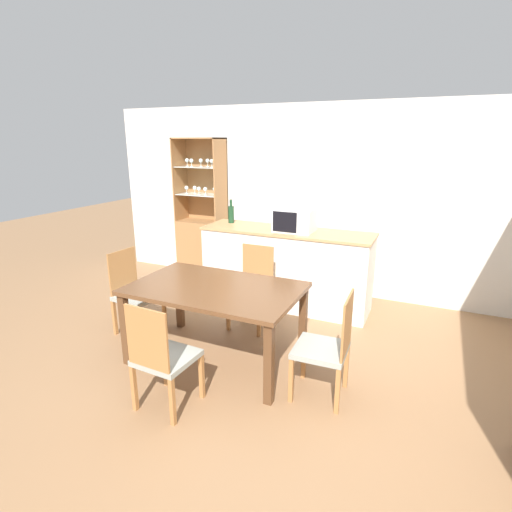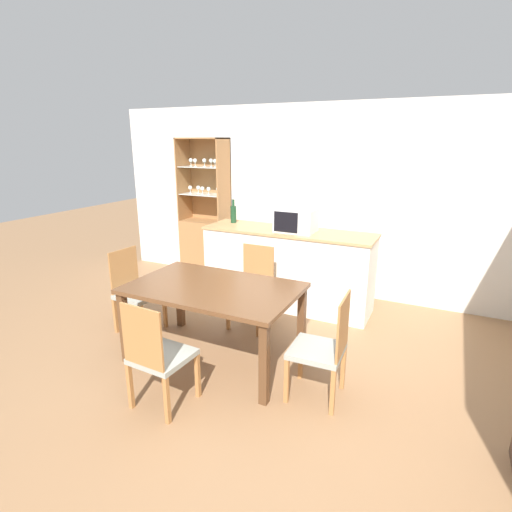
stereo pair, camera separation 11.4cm
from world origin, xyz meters
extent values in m
plane|color=#936B47|center=(0.00, 0.00, 0.00)|extent=(18.00, 18.00, 0.00)
cube|color=silver|center=(0.00, 2.63, 1.27)|extent=(6.80, 0.06, 2.55)
cube|color=white|center=(-0.33, 1.90, 0.48)|extent=(2.13, 0.60, 0.96)
cube|color=tan|center=(-0.33, 1.90, 0.98)|extent=(2.16, 0.63, 0.03)
cube|color=#A37042|center=(-1.89, 2.40, 0.44)|extent=(0.72, 0.39, 0.89)
cube|color=#A37042|center=(-1.89, 2.59, 1.50)|extent=(0.72, 0.02, 1.22)
cube|color=#A37042|center=(-2.24, 2.40, 1.50)|extent=(0.02, 0.39, 1.22)
cube|color=#A37042|center=(-1.54, 2.40, 1.50)|extent=(0.02, 0.39, 1.22)
cube|color=#A37042|center=(-1.89, 2.40, 2.10)|extent=(0.72, 0.39, 0.02)
cube|color=silver|center=(-1.89, 2.40, 1.29)|extent=(0.68, 0.35, 0.01)
cube|color=silver|center=(-1.89, 2.40, 1.69)|extent=(0.68, 0.35, 0.01)
cylinder|color=silver|center=(-2.12, 2.38, 1.30)|extent=(0.04, 0.04, 0.01)
cylinder|color=silver|center=(-2.12, 2.38, 1.33)|extent=(0.01, 0.01, 0.06)
sphere|color=silver|center=(-2.12, 2.38, 1.38)|extent=(0.06, 0.06, 0.06)
cylinder|color=silver|center=(-2.12, 2.43, 1.70)|extent=(0.04, 0.04, 0.01)
cylinder|color=silver|center=(-2.12, 2.43, 1.73)|extent=(0.01, 0.01, 0.06)
sphere|color=silver|center=(-2.12, 2.43, 1.78)|extent=(0.06, 0.06, 0.06)
cylinder|color=silver|center=(-2.00, 2.43, 1.30)|extent=(0.04, 0.04, 0.01)
cylinder|color=silver|center=(-2.00, 2.43, 1.33)|extent=(0.01, 0.01, 0.06)
sphere|color=silver|center=(-2.00, 2.43, 1.38)|extent=(0.06, 0.06, 0.06)
cylinder|color=silver|center=(-2.00, 2.37, 1.70)|extent=(0.04, 0.04, 0.01)
cylinder|color=silver|center=(-2.00, 2.37, 1.73)|extent=(0.01, 0.01, 0.06)
sphere|color=silver|center=(-2.00, 2.37, 1.78)|extent=(0.06, 0.06, 0.06)
cylinder|color=silver|center=(-1.89, 2.36, 1.30)|extent=(0.04, 0.04, 0.01)
cylinder|color=silver|center=(-1.89, 2.36, 1.33)|extent=(0.01, 0.01, 0.06)
sphere|color=silver|center=(-1.89, 2.36, 1.38)|extent=(0.06, 0.06, 0.06)
cylinder|color=silver|center=(-1.89, 2.45, 1.70)|extent=(0.04, 0.04, 0.01)
cylinder|color=silver|center=(-1.89, 2.45, 1.73)|extent=(0.01, 0.01, 0.06)
sphere|color=silver|center=(-1.89, 2.45, 1.78)|extent=(0.06, 0.06, 0.06)
cylinder|color=silver|center=(-1.77, 2.36, 1.30)|extent=(0.04, 0.04, 0.01)
cylinder|color=silver|center=(-1.77, 2.36, 1.33)|extent=(0.01, 0.01, 0.06)
sphere|color=silver|center=(-1.77, 2.36, 1.38)|extent=(0.06, 0.06, 0.06)
cylinder|color=silver|center=(-1.77, 2.45, 1.70)|extent=(0.04, 0.04, 0.01)
cylinder|color=silver|center=(-1.77, 2.45, 1.73)|extent=(0.01, 0.01, 0.06)
sphere|color=silver|center=(-1.77, 2.45, 1.78)|extent=(0.06, 0.06, 0.06)
cylinder|color=silver|center=(-1.66, 2.43, 1.30)|extent=(0.04, 0.04, 0.01)
cylinder|color=silver|center=(-1.66, 2.43, 1.33)|extent=(0.01, 0.01, 0.06)
sphere|color=silver|center=(-1.66, 2.43, 1.38)|extent=(0.06, 0.06, 0.06)
cylinder|color=silver|center=(-1.66, 2.37, 1.70)|extent=(0.04, 0.04, 0.01)
cylinder|color=silver|center=(-1.66, 2.37, 1.73)|extent=(0.01, 0.01, 0.06)
sphere|color=silver|center=(-1.66, 2.37, 1.78)|extent=(0.06, 0.06, 0.06)
cube|color=brown|center=(-0.46, 0.34, 0.73)|extent=(1.59, 0.99, 0.04)
cube|color=brown|center=(-1.20, -0.09, 0.36)|extent=(0.07, 0.07, 0.71)
cube|color=brown|center=(0.27, -0.09, 0.36)|extent=(0.07, 0.07, 0.71)
cube|color=brown|center=(-1.20, 0.78, 0.36)|extent=(0.07, 0.07, 0.71)
cube|color=brown|center=(0.27, 0.78, 0.36)|extent=(0.07, 0.07, 0.71)
cube|color=#999E93|center=(-0.46, -0.43, 0.42)|extent=(0.44, 0.44, 0.05)
cube|color=#A8703D|center=(-0.47, -0.63, 0.68)|extent=(0.39, 0.04, 0.48)
cube|color=#A8703D|center=(-0.64, -0.23, 0.20)|extent=(0.04, 0.04, 0.40)
cube|color=#A8703D|center=(-0.26, -0.25, 0.20)|extent=(0.04, 0.04, 0.40)
cube|color=#A8703D|center=(-0.66, -0.61, 0.20)|extent=(0.04, 0.04, 0.40)
cube|color=#A8703D|center=(-0.28, -0.63, 0.20)|extent=(0.04, 0.04, 0.40)
cube|color=#999E93|center=(-1.54, 0.49, 0.42)|extent=(0.45, 0.45, 0.05)
cube|color=#A8703D|center=(-1.74, 0.51, 0.68)|extent=(0.05, 0.39, 0.48)
cube|color=#A8703D|center=(-1.33, 0.67, 0.20)|extent=(0.04, 0.04, 0.40)
cube|color=#A8703D|center=(-1.36, 0.29, 0.20)|extent=(0.04, 0.04, 0.40)
cube|color=#A8703D|center=(-1.71, 0.70, 0.20)|extent=(0.04, 0.04, 0.40)
cube|color=#A8703D|center=(-1.74, 0.32, 0.20)|extent=(0.04, 0.04, 0.40)
cube|color=#999E93|center=(-0.46, 1.12, 0.42)|extent=(0.42, 0.42, 0.05)
cube|color=#A8703D|center=(-0.46, 1.32, 0.68)|extent=(0.39, 0.02, 0.48)
cube|color=#A8703D|center=(-0.27, 0.93, 0.20)|extent=(0.04, 0.04, 0.40)
cube|color=#A8703D|center=(-0.65, 0.93, 0.20)|extent=(0.04, 0.04, 0.40)
cube|color=#A8703D|center=(-0.27, 1.31, 0.20)|extent=(0.04, 0.04, 0.40)
cube|color=#A8703D|center=(-0.65, 1.31, 0.20)|extent=(0.04, 0.04, 0.40)
cube|color=#999E93|center=(0.61, 0.19, 0.42)|extent=(0.44, 0.44, 0.05)
cube|color=#A8703D|center=(0.82, 0.20, 0.68)|extent=(0.03, 0.39, 0.48)
cube|color=#A8703D|center=(0.43, 0.00, 0.20)|extent=(0.04, 0.04, 0.40)
cube|color=#A8703D|center=(0.42, 0.38, 0.20)|extent=(0.04, 0.04, 0.40)
cube|color=#A8703D|center=(0.81, 0.01, 0.20)|extent=(0.04, 0.04, 0.40)
cube|color=#A8703D|center=(0.80, 0.39, 0.20)|extent=(0.04, 0.04, 0.40)
cube|color=silver|center=(-0.21, 1.87, 1.14)|extent=(0.47, 0.35, 0.28)
cube|color=black|center=(-0.28, 1.70, 1.14)|extent=(0.30, 0.01, 0.24)
cylinder|color=#193D23|center=(-1.17, 2.01, 1.11)|extent=(0.08, 0.08, 0.23)
cylinder|color=#193D23|center=(-1.17, 2.01, 1.27)|extent=(0.03, 0.03, 0.09)
camera|label=1|loc=(1.35, -2.70, 2.08)|focal=28.00mm
camera|label=2|loc=(1.45, -2.65, 2.08)|focal=28.00mm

